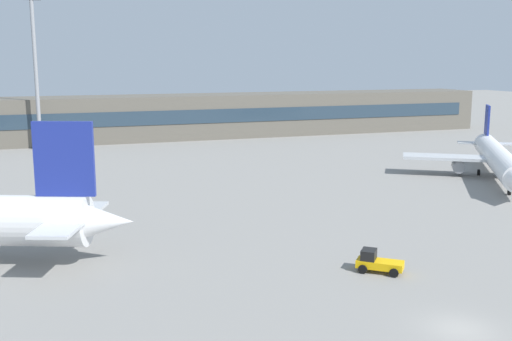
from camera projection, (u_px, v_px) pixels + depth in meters
The scene contains 5 objects.
ground_plane at pixel (253, 195), 74.78m from camera, with size 400.00×400.00×0.00m, color gray.
terminal_building at pixel (166, 117), 126.68m from camera, with size 144.33×12.13×9.00m.
airplane_mid at pixel (498, 159), 84.26m from camera, with size 23.90×32.68×9.19m.
baggage_tug_yellow at pixel (377, 262), 47.57m from camera, with size 3.73×3.45×1.75m.
floodlight_tower_west at pixel (35, 62), 108.46m from camera, with size 3.20×0.80×27.88m.
Camera 1 is at (-23.38, -29.14, 16.52)m, focal length 42.57 mm.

